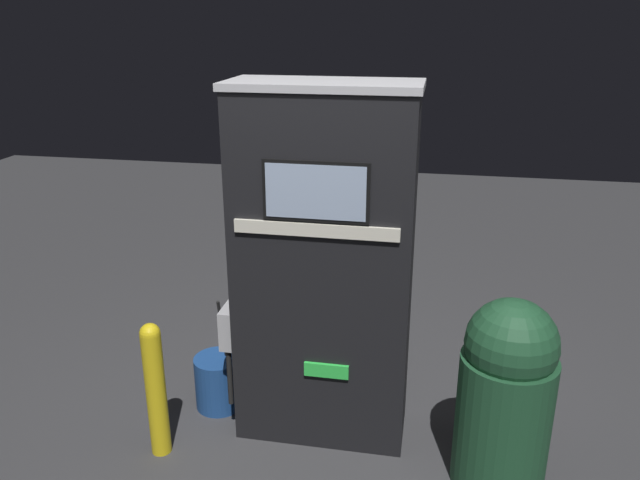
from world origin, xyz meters
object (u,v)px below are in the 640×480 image
safety_bollard (155,386)px  gas_pump (323,269)px  squeegee_bucket (219,381)px  trash_bin (505,394)px

safety_bollard → gas_pump: bearing=25.5°
gas_pump → safety_bollard: 1.17m
gas_pump → squeegee_bucket: 1.13m
gas_pump → trash_bin: bearing=-16.9°
safety_bollard → squeegee_bucket: (0.19, 0.50, -0.26)m
gas_pump → squeegee_bucket: (-0.71, 0.08, -0.88)m
safety_bollard → trash_bin: size_ratio=0.77×
gas_pump → trash_bin: (1.03, -0.31, -0.50)m
safety_bollard → squeegee_bucket: bearing=69.8°
trash_bin → gas_pump: bearing=163.1°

